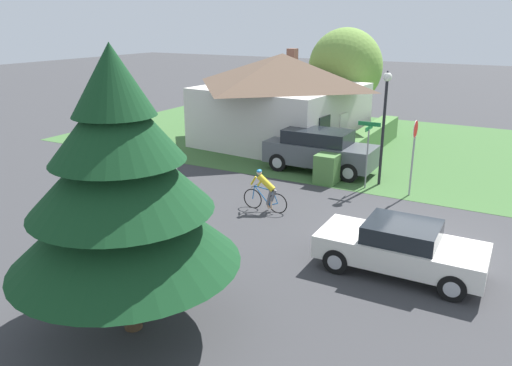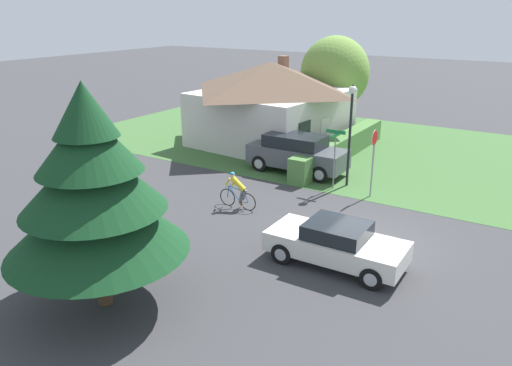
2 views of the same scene
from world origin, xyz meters
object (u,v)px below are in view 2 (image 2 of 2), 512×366
Objects in this scene: cottage_house at (271,102)px; stop_sign at (374,150)px; street_lamp at (351,117)px; street_name_sign at (335,149)px; cyclist at (238,191)px; conifer_tall_near at (93,189)px; parked_suv_right at (297,153)px; deciduous_tree_right at (335,73)px; sedan_left_lane at (336,244)px.

stop_sign is at bearing -118.83° from cottage_house.
stop_sign is (-5.58, -8.30, -0.43)m from cottage_house.
street_name_sign is at bearing 153.54° from street_lamp.
conifer_tall_near is (-7.75, -0.81, 2.64)m from cyclist.
parked_suv_right is 0.80× the size of conifer_tall_near.
deciduous_tree_right is (10.23, 5.27, 0.55)m from street_lamp.
stop_sign is (6.45, 1.17, 1.35)m from sedan_left_lane.
street_name_sign reaches higher than cyclist.
sedan_left_lane is at bearing 156.70° from cyclist.
conifer_tall_near reaches higher than stop_sign.
street_name_sign is 12.15m from deciduous_tree_right.
street_lamp is at bearing -70.88° from sedan_left_lane.
sedan_left_lane is at bearing -155.63° from street_name_sign.
cottage_house is 15.41m from sedan_left_lane.
deciduous_tree_right is at bearing 24.10° from street_name_sign.
street_lamp is at bearing -152.75° from deciduous_tree_right.
parked_suv_right is at bearing -87.99° from cyclist.
parked_suv_right is 10.35m from deciduous_tree_right.
cyclist is 0.36× the size of parked_suv_right.
parked_suv_right is at bearing -55.33° from sedan_left_lane.
sedan_left_lane is 19.38m from deciduous_tree_right.
cottage_house is 3.03× the size of stop_sign.
stop_sign is (4.14, -4.14, 1.35)m from cyclist.
stop_sign reaches higher than street_name_sign.
street_name_sign is at bearing -155.90° from deciduous_tree_right.
street_lamp reaches higher than street_name_sign.
deciduous_tree_right is at bearing -11.53° from cottage_house.
cyclist is at bearing 91.77° from parked_suv_right.
street_lamp reaches higher than parked_suv_right.
sedan_left_lane is at bearing -160.38° from street_lamp.
parked_suv_right is 4.64m from stop_sign.
cottage_house is at bearing 55.17° from street_lamp.
sedan_left_lane is 0.71× the size of conifer_tall_near.
deciduous_tree_right reaches higher than cyclist.
stop_sign is at bearing -148.77° from deciduous_tree_right.
sedan_left_lane is 5.79m from cyclist.
street_lamp is (0.79, 1.41, 1.12)m from stop_sign.
conifer_tall_near is at bearing 96.21° from cyclist.
cyclist is (-9.72, -4.16, -1.78)m from cottage_house.
cottage_house reaches higher than parked_suv_right.
street_lamp is 0.76× the size of deciduous_tree_right.
deciduous_tree_right is at bearing -80.27° from cyclist.
conifer_tall_near is (-11.88, 3.32, 1.29)m from stop_sign.
stop_sign is (-1.33, -4.31, 1.09)m from parked_suv_right.
cottage_house is 8.42m from street_lamp.
stop_sign is 1.09× the size of street_name_sign.
cyclist is 6.15m from street_lamp.
cottage_house reaches higher than street_lamp.
stop_sign is 0.48× the size of conifer_tall_near.
cyclist is 5.48m from parked_suv_right.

